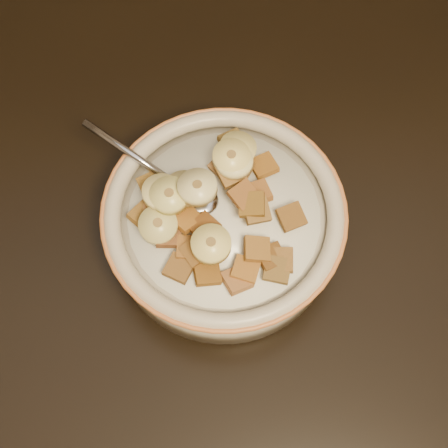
{
  "coord_description": "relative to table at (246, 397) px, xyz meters",
  "views": [
    {
      "loc": [
        -0.02,
        -0.08,
        1.26
      ],
      "look_at": [
        -0.01,
        0.14,
        0.78
      ],
      "focal_mm": 50.0,
      "sensor_mm": 36.0,
      "label": 1
    }
  ],
  "objects": [
    {
      "name": "banana_slice_6",
      "position": [
        0.0,
        0.17,
        0.09
      ],
      "size": [
        0.04,
        0.04,
        0.01
      ],
      "primitive_type": "cylinder",
      "rotation": [
        0.04,
        0.09,
        1.92
      ],
      "color": "#FCEEA6",
      "rests_on": "milk"
    },
    {
      "name": "cereal_square_0",
      "position": [
        0.0,
        0.08,
        0.07
      ],
      "size": [
        0.03,
        0.03,
        0.01
      ],
      "primitive_type": "cube",
      "rotation": [
        0.11,
        0.15,
        1.22
      ],
      "color": "#98661E",
      "rests_on": "milk"
    },
    {
      "name": "cereal_square_5",
      "position": [
        0.01,
        0.14,
        0.09
      ],
      "size": [
        0.03,
        0.03,
        0.01
      ],
      "primitive_type": "cube",
      "rotation": [
        0.25,
        0.01,
        0.6
      ],
      "color": "brown",
      "rests_on": "milk"
    },
    {
      "name": "cereal_square_9",
      "position": [
        -0.0,
        0.16,
        0.09
      ],
      "size": [
        0.03,
        0.03,
        0.01
      ],
      "primitive_type": "cube",
      "rotation": [
        0.01,
        -0.13,
        1.96
      ],
      "color": "brown",
      "rests_on": "milk"
    },
    {
      "name": "cereal_square_15",
      "position": [
        -0.0,
        0.18,
        0.08
      ],
      "size": [
        0.03,
        0.03,
        0.01
      ],
      "primitive_type": "cube",
      "rotation": [
        -0.1,
        -0.16,
        0.69
      ],
      "color": "brown",
      "rests_on": "milk"
    },
    {
      "name": "cereal_square_19",
      "position": [
        0.02,
        0.1,
        0.08
      ],
      "size": [
        0.02,
        0.02,
        0.01
      ],
      "primitive_type": "cube",
      "rotation": [
        0.22,
        0.0,
        1.5
      ],
      "color": "#935E23",
      "rests_on": "milk"
    },
    {
      "name": "cereal_square_18",
      "position": [
        -0.07,
        0.17,
        0.07
      ],
      "size": [
        0.03,
        0.03,
        0.01
      ],
      "primitive_type": "cube",
      "rotation": [
        0.06,
        -0.17,
        0.33
      ],
      "color": "olive",
      "rests_on": "milk"
    },
    {
      "name": "cereal_square_10",
      "position": [
        0.03,
        0.18,
        0.07
      ],
      "size": [
        0.03,
        0.03,
        0.01
      ],
      "primitive_type": "cube",
      "rotation": [
        -0.02,
        0.13,
        1.93
      ],
      "color": "#8F5E17",
      "rests_on": "milk"
    },
    {
      "name": "cereal_square_24",
      "position": [
        -0.04,
        0.13,
        0.08
      ],
      "size": [
        0.03,
        0.03,
        0.01
      ],
      "primitive_type": "cube",
      "rotation": [
        0.13,
        0.13,
        2.23
      ],
      "color": "brown",
      "rests_on": "milk"
    },
    {
      "name": "cereal_square_4",
      "position": [
        -0.0,
        0.08,
        0.07
      ],
      "size": [
        0.03,
        0.03,
        0.01
      ],
      "primitive_type": "cube",
      "rotation": [
        0.2,
        0.13,
        1.99
      ],
      "color": "brown",
      "rests_on": "milk"
    },
    {
      "name": "cereal_square_2",
      "position": [
        0.03,
        0.09,
        0.07
      ],
      "size": [
        0.03,
        0.03,
        0.01
      ],
      "primitive_type": "cube",
      "rotation": [
        -0.0,
        0.14,
        0.33
      ],
      "color": "brown",
      "rests_on": "milk"
    },
    {
      "name": "banana_slice_0",
      "position": [
        -0.04,
        0.15,
        0.09
      ],
      "size": [
        0.03,
        0.04,
        0.02
      ],
      "primitive_type": "cylinder",
      "rotation": [
        -0.07,
        0.14,
        1.45
      ],
      "color": "#D3C176",
      "rests_on": "milk"
    },
    {
      "name": "cereal_square_6",
      "position": [
        -0.02,
        0.12,
        0.08
      ],
      "size": [
        0.03,
        0.03,
        0.01
      ],
      "primitive_type": "cube",
      "rotation": [
        -0.05,
        0.16,
        2.25
      ],
      "color": "brown",
      "rests_on": "milk"
    },
    {
      "name": "cereal_square_7",
      "position": [
        0.01,
        0.13,
        0.09
      ],
      "size": [
        0.02,
        0.02,
        0.01
      ],
      "primitive_type": "cube",
      "rotation": [
        -0.12,
        0.17,
        3.04
      ],
      "color": "brown",
      "rests_on": "milk"
    },
    {
      "name": "banana_slice_4",
      "position": [
        -0.02,
        0.1,
        0.09
      ],
      "size": [
        0.04,
        0.04,
        0.01
      ],
      "primitive_type": "cylinder",
      "rotation": [
        -0.01,
        -0.01,
        0.42
      ],
      "color": "#FBEB80",
      "rests_on": "milk"
    },
    {
      "name": "spoon",
      "position": [
        -0.03,
        0.15,
        0.07
      ],
      "size": [
        0.06,
        0.06,
        0.01
      ],
      "primitive_type": "ellipsoid",
      "rotation": [
        0.0,
        0.0,
        4.06
      ],
      "color": "#A1A4B5",
      "rests_on": "cereal_bowl"
    },
    {
      "name": "cereal_square_14",
      "position": [
        0.03,
        0.08,
        0.07
      ],
      "size": [
        0.02,
        0.03,
        0.01
      ],
      "primitive_type": "cube",
      "rotation": [
        -0.07,
        -0.01,
        2.85
      ],
      "color": "brown",
      "rests_on": "milk"
    },
    {
      "name": "cereal_square_21",
      "position": [
        0.03,
        0.09,
        0.07
      ],
      "size": [
        0.02,
        0.02,
        0.01
      ],
      "primitive_type": "cube",
      "rotation": [
        -0.04,
        0.14,
        3.02
      ],
      "color": "olive",
      "rests_on": "milk"
    },
    {
      "name": "cereal_square_11",
      "position": [
        -0.03,
        0.1,
        0.08
      ],
      "size": [
        0.03,
        0.03,
        0.01
      ],
      "primitive_type": "cube",
      "rotation": [
        -0.22,
        -0.02,
        2.11
      ],
      "color": "brown",
      "rests_on": "milk"
    },
    {
      "name": "cereal_square_20",
      "position": [
        -0.07,
        0.14,
        0.07
      ],
      "size": [
        0.03,
        0.03,
        0.01
      ],
      "primitive_type": "cube",
      "rotation": [
        0.21,
        -0.17,
        2.38
      ],
      "color": "brown",
      "rests_on": "milk"
    },
    {
      "name": "cereal_square_1",
      "position": [
        0.01,
        0.17,
        0.08
      ],
      "size": [
        0.03,
        0.03,
        0.01
      ],
      "primitive_type": "cube",
      "rotation": [
        -0.19,
        -0.02,
        1.02
      ],
      "color": "olive",
      "rests_on": "milk"
    },
    {
      "name": "banana_slice_9",
      "position": [
        -0.06,
        0.12,
        0.08
      ],
      "size": [
        0.04,
        0.04,
        0.02
      ],
      "primitive_type": "cylinder",
      "rotation": [
        -0.1,
        -0.11,
        2.18
      ],
      "color": "#C9BC79",
      "rests_on": "milk"
    },
    {
      "name": "cereal_bowl",
      "position": [
        -0.01,
        0.14,
        0.04
      ],
      "size": [
        0.19,
        0.19,
        0.05
      ],
      "primitive_type": "cylinder",
      "color": "#B8AC98",
      "rests_on": "table"
    },
    {
      "name": "banana_slice_3",
      "position": [
        0.01,
        0.19,
        0.08
      ],
      "size": [
        0.04,
        0.04,
        0.01
      ],
      "primitive_type": "cylinder",
      "rotation": [
        0.06,
        0.09,
        0.91
      ],
      "color": "#F0D77F",
      "rests_on": "milk"
    },
    {
      "name": "milk",
      "position": [
        -0.01,
        0.14,
        0.07
      ],
      "size": [
        0.16,
        0.16,
        0.0
      ],
      "primitive_type": "cylinder",
      "color": "silver",
      "rests_on": "cereal_bowl"
    },
    {
      "name": "cereal_square_23",
      "position": [
        0.0,
        0.2,
        0.07
      ],
      "size": [
        0.03,
        0.03,
        0.01
      ],
      "primitive_type": "cube",
      "rotation": [
        -0.03,
        0.15,
        0.48
      ],
      "color": "brown",
      "rests_on": "milk"
    },
    {
      "name": "cereal_square_3",
      "position": [
        0.02,
        0.13,
        0.08
      ],
      "size": [
        0.02,
        0.02,
        0.01
      ],
      "primitive_type": "cube",
      "rotation": [
        0.19,
        0.12,
        0.18
      ],
      "color": "brown",
      "rests_on": "milk"
    },
    {
      "name": "banana_slice_8",
      "position": [
        -0.05,
        0.14,
        0.09
      ],
      "size": [
        0.04,
        0.04,
        0.01
      ],
      "primitive_type": "cylinder",
      "rotation": [
        0.01,
        0.03,
        2.92
      ],
      "color": "#D2C771",
      "rests_on": "milk"
    },
    {
      "name": "cereal_square_16",
      "position": [
        -0.03,
        0.08,
        0.07
      ],
      "size": [
        0.02,
        0.02,
        0.01
      ],
      "primitive_type": "cube",
      "rotation": [
        0.23,
        0.05,
        1.68
      ],
      "color": "brown",
      "rests_on": "milk"
    },
    {
      "name": "banana_slice_1",
      "position": [
        -0.05,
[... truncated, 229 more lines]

